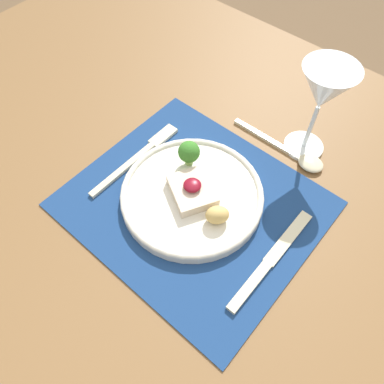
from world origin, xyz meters
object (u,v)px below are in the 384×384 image
Objects in this scene: dinner_plate at (192,193)px; wine_glass_near at (324,92)px; fork at (141,154)px; spoon at (298,156)px; knife at (266,265)px.

wine_glass_near is (0.09, 0.23, 0.12)m from dinner_plate.
wine_glass_near is at bearing 69.60° from dinner_plate.
fork is at bearing 175.97° from dinner_plate.
spoon reaches higher than fork.
dinner_plate is at bearing 174.98° from knife.
knife is 1.09× the size of spoon.
dinner_plate is at bearing -4.03° from fork.
dinner_plate reaches higher than knife.
knife reaches higher than fork.
spoon is at bearing -78.23° from wine_glass_near.
fork is at bearing 176.45° from knife.
wine_glass_near is (-0.01, 0.03, 0.13)m from spoon.
knife is (0.31, -0.03, 0.00)m from fork.
wine_glass_near reaches higher than dinner_plate.
knife is 1.17× the size of wine_glass_near.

